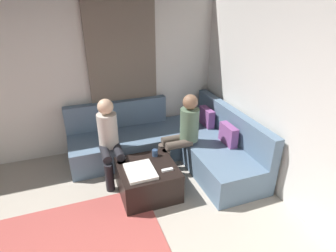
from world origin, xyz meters
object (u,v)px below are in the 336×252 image
object	(u,v)px
sectional_couch	(173,144)
ottoman	(148,179)
game_remote	(167,170)
person_on_couch_side	(109,138)
person_on_couch_back	(183,130)
coffee_mug	(155,153)

from	to	relation	value
sectional_couch	ottoman	world-z (taller)	sectional_couch
game_remote	person_on_couch_side	size ratio (longest dim) A/B	0.12
ottoman	person_on_couch_back	bearing A→B (deg)	119.94
coffee_mug	game_remote	xyz separation A→B (m)	(0.40, 0.04, -0.04)
ottoman	coffee_mug	bearing A→B (deg)	140.71
person_on_couch_back	game_remote	bearing A→B (deg)	141.12
person_on_couch_back	ottoman	bearing A→B (deg)	119.94
sectional_couch	person_on_couch_back	bearing A→B (deg)	10.89
ottoman	game_remote	bearing A→B (deg)	50.71
person_on_couch_back	coffee_mug	bearing A→B (deg)	108.98
game_remote	person_on_couch_back	xyz separation A→B (m)	(-0.57, 0.46, 0.23)
coffee_mug	person_on_couch_back	size ratio (longest dim) A/B	0.08
coffee_mug	person_on_couch_back	xyz separation A→B (m)	(-0.17, 0.50, 0.19)
ottoman	coffee_mug	distance (m)	0.38
sectional_couch	ottoman	size ratio (longest dim) A/B	3.36
game_remote	person_on_couch_back	world-z (taller)	person_on_couch_back
game_remote	sectional_couch	bearing A→B (deg)	154.67
game_remote	person_on_couch_back	distance (m)	0.77
ottoman	person_on_couch_side	xyz separation A→B (m)	(-0.53, -0.39, 0.45)
game_remote	person_on_couch_side	distance (m)	0.96
sectional_couch	ottoman	distance (m)	0.93
sectional_couch	coffee_mug	size ratio (longest dim) A/B	26.84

